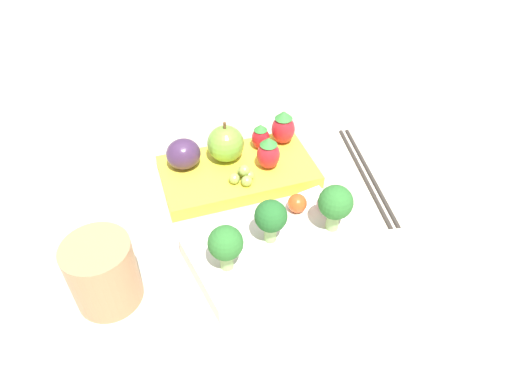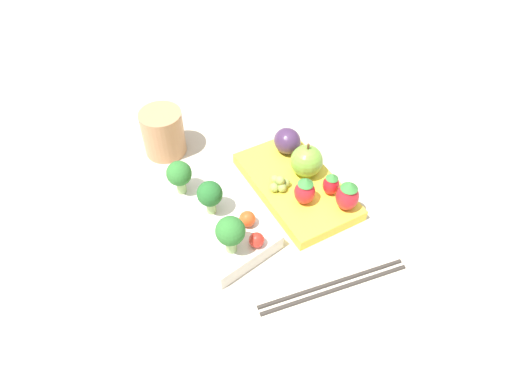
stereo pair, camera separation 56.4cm
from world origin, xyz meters
The scene contains 16 objects.
ground_plane centered at (0.00, 0.00, 0.00)m, with size 4.00×4.00×0.00m, color #BCB29E.
bento_box_savoury centered at (0.00, 0.07, 0.01)m, with size 0.21×0.14×0.02m.
bento_box_fruit centered at (0.00, -0.08, 0.01)m, with size 0.21×0.12×0.02m.
broccoli_floret_0 centered at (0.06, 0.09, 0.06)m, with size 0.04×0.04×0.06m.
broccoli_floret_1 centered at (-0.07, 0.07, 0.06)m, with size 0.04×0.04×0.06m.
broccoli_floret_2 centered at (0.01, 0.07, 0.06)m, with size 0.04×0.04×0.06m.
cherry_tomato_0 centered at (-0.08, 0.04, 0.04)m, with size 0.02×0.02×0.02m.
cherry_tomato_1 centered at (-0.04, 0.03, 0.04)m, with size 0.02×0.02×0.02m.
apple centered at (0.01, -0.10, 0.04)m, with size 0.05×0.05×0.06m.
strawberry_0 centered at (-0.04, -0.11, 0.04)m, with size 0.03×0.03×0.04m.
strawberry_1 centered at (-0.04, -0.06, 0.04)m, with size 0.03×0.03×0.05m.
strawberry_2 centered at (-0.08, -0.11, 0.04)m, with size 0.03×0.03×0.05m.
plum centered at (0.07, -0.10, 0.04)m, with size 0.05×0.04×0.04m.
grape_cluster centered at (0.00, -0.04, 0.03)m, with size 0.03×0.03×0.02m.
drinking_cup centered at (0.19, 0.07, 0.04)m, with size 0.07×0.07×0.08m.
chopsticks_pair centered at (-0.17, -0.02, 0.00)m, with size 0.05×0.21×0.01m.
Camera 1 is at (0.13, 0.39, 0.41)m, focal length 32.00 mm.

